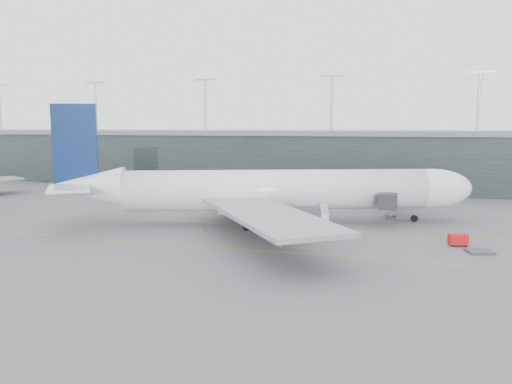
# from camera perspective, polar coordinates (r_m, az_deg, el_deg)

# --- Properties ---
(ground) EXTENTS (320.00, 320.00, 0.00)m
(ground) POSITION_cam_1_polar(r_m,az_deg,el_deg) (87.24, 0.72, -3.36)
(ground) COLOR #59595E
(ground) RESTS_ON ground
(taxiline_a) EXTENTS (160.00, 0.25, 0.02)m
(taxiline_a) POSITION_cam_1_polar(r_m,az_deg,el_deg) (83.46, -0.03, -3.85)
(taxiline_a) COLOR #C08D12
(taxiline_a) RESTS_ON ground
(taxiline_b) EXTENTS (160.00, 0.25, 0.02)m
(taxiline_b) POSITION_cam_1_polar(r_m,az_deg,el_deg) (68.64, -3.84, -6.37)
(taxiline_b) COLOR #C08D12
(taxiline_b) RESTS_ON ground
(taxiline_lead_main) EXTENTS (0.25, 60.00, 0.02)m
(taxiline_lead_main) POSITION_cam_1_polar(r_m,az_deg,el_deg) (105.36, 6.29, -1.50)
(taxiline_lead_main) COLOR #C08D12
(taxiline_lead_main) RESTS_ON ground
(taxiline_lead_adj) EXTENTS (0.25, 60.00, 0.02)m
(taxiline_lead_adj) POSITION_cam_1_polar(r_m,az_deg,el_deg) (142.87, -27.15, 0.08)
(taxiline_lead_adj) COLOR #C08D12
(taxiline_lead_adj) RESTS_ON ground
(terminal) EXTENTS (240.00, 36.00, 29.00)m
(terminal) POSITION_cam_1_polar(r_m,az_deg,el_deg) (142.64, 7.06, 3.92)
(terminal) COLOR black
(terminal) RESTS_ON ground
(main_aircraft) EXTENTS (69.21, 63.89, 20.09)m
(main_aircraft) POSITION_cam_1_polar(r_m,az_deg,el_deg) (84.17, 1.97, 0.13)
(main_aircraft) COLOR white
(main_aircraft) RESTS_ON ground
(jet_bridge) EXTENTS (5.09, 43.88, 5.77)m
(jet_bridge) POSITION_cam_1_polar(r_m,az_deg,el_deg) (104.58, 15.61, 0.58)
(jet_bridge) COLOR #28282D
(jet_bridge) RESTS_ON ground
(gse_cart) EXTENTS (2.70, 2.04, 1.65)m
(gse_cart) POSITION_cam_1_polar(r_m,az_deg,el_deg) (74.86, 22.09, -5.03)
(gse_cart) COLOR red
(gse_cart) RESTS_ON ground
(baggage_dolly) EXTENTS (3.79, 3.37, 0.32)m
(baggage_dolly) POSITION_cam_1_polar(r_m,az_deg,el_deg) (72.00, 24.19, -6.22)
(baggage_dolly) COLOR #3A3A3F
(baggage_dolly) RESTS_ON ground
(uld_a) EXTENTS (2.37, 2.17, 1.74)m
(uld_a) POSITION_cam_1_polar(r_m,az_deg,el_deg) (99.02, -0.36, -1.51)
(uld_a) COLOR #3D3D42
(uld_a) RESTS_ON ground
(uld_b) EXTENTS (2.39, 2.11, 1.84)m
(uld_b) POSITION_cam_1_polar(r_m,az_deg,el_deg) (97.45, 1.20, -1.63)
(uld_b) COLOR #3D3D42
(uld_b) RESTS_ON ground
(uld_c) EXTENTS (2.08, 1.83, 1.62)m
(uld_c) POSITION_cam_1_polar(r_m,az_deg,el_deg) (96.97, 2.97, -1.75)
(uld_c) COLOR #3D3D42
(uld_c) RESTS_ON ground
(cone_nose) EXTENTS (0.48, 0.48, 0.76)m
(cone_nose) POSITION_cam_1_polar(r_m,az_deg,el_deg) (80.86, 25.34, -4.69)
(cone_nose) COLOR #F2460D
(cone_nose) RESTS_ON ground
(cone_wing_stbd) EXTENTS (0.39, 0.39, 0.63)m
(cone_wing_stbd) POSITION_cam_1_polar(r_m,az_deg,el_deg) (68.86, 2.79, -6.06)
(cone_wing_stbd) COLOR #FE3C0E
(cone_wing_stbd) RESTS_ON ground
(cone_wing_port) EXTENTS (0.48, 0.48, 0.76)m
(cone_wing_port) POSITION_cam_1_polar(r_m,az_deg,el_deg) (96.94, 6.71, -2.08)
(cone_wing_port) COLOR #EB3F0D
(cone_wing_port) RESTS_ON ground
(cone_tail) EXTENTS (0.43, 0.43, 0.68)m
(cone_tail) POSITION_cam_1_polar(r_m,az_deg,el_deg) (79.14, -6.13, -4.28)
(cone_tail) COLOR #E6450C
(cone_tail) RESTS_ON ground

